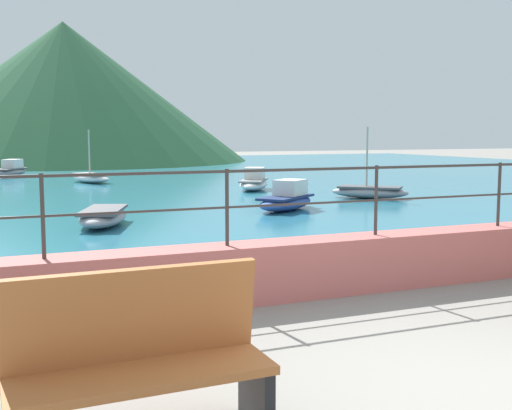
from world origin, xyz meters
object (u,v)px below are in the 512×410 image
Objects in this scene: boat_0 at (10,170)px; boat_4 at (287,199)px; boat_1 at (91,177)px; boat_7 at (103,216)px; boat_6 at (254,182)px; boat_3 at (370,191)px; bench_main at (140,357)px.

boat_0 and boat_4 have the same top height.
boat_1 is 11.50m from boat_4.
boat_6 is at bearing 46.94° from boat_7.
boat_4 and boat_6 have the same top height.
boat_7 is (1.33, -17.26, -0.07)m from boat_0.
boat_1 is at bearing 126.05° from boat_3.
boat_3 is 3.90m from boat_4.
bench_main is at bearing -97.41° from boat_1.
boat_3 reaches higher than boat_0.
boat_6 is at bearing 118.01° from boat_3.
boat_1 is at bearing 82.59° from bench_main.
boat_1 is at bearing -61.56° from boat_0.
bench_main reaches higher than boat_7.
bench_main reaches higher than boat_4.
boat_1 is 1.08× the size of boat_3.
boat_3 reaches higher than boat_7.
boat_7 is at bearing -162.26° from boat_3.
boat_1 is 1.01× the size of boat_6.
boat_4 is (3.29, -11.02, 0.06)m from boat_1.
boat_6 is 0.99× the size of boat_7.
boat_3 is at bearing -56.53° from boat_0.
boat_1 is at bearing 131.09° from boat_6.
boat_1 is at bearing 82.94° from boat_7.
boat_3 is at bearing 24.93° from boat_4.
boat_4 is at bearing -73.39° from boat_1.
boat_7 is (-4.78, -1.02, -0.07)m from boat_4.
boat_4 is 5.80m from boat_6.
bench_main is at bearing -120.00° from boat_4.
boat_4 is (-3.54, -1.64, 0.06)m from boat_3.
bench_main is 9.63m from boat_7.
bench_main is at bearing -128.29° from boat_3.
boat_3 reaches higher than bench_main.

